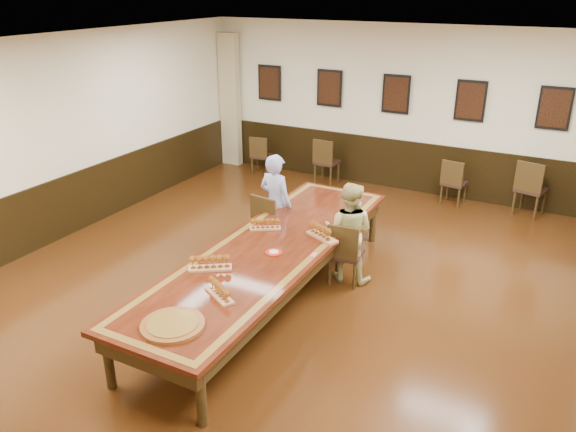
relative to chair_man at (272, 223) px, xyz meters
The scene contains 23 objects.
floor 1.46m from the chair_man, 61.46° to the right, with size 8.00×10.00×0.02m, color black.
ceiling 3.05m from the chair_man, 61.46° to the right, with size 8.00×10.00×0.02m, color white.
wall_back 4.01m from the chair_man, 80.19° to the left, with size 8.00×0.02×3.20m, color #F1EAC9.
wall_left 3.73m from the chair_man, 160.17° to the right, with size 0.02×10.00×3.20m, color #F1EAC9.
chair_man is the anchor object (origin of this frame).
chair_woman 1.40m from the chair_man, 13.39° to the right, with size 0.43×0.47×0.92m, color black, non-canonical shape.
spare_chair_a 3.91m from the chair_man, 122.74° to the left, with size 0.40×0.43×0.85m, color black, non-canonical shape.
spare_chair_b 3.46m from the chair_man, 100.16° to the left, with size 0.44×0.48×0.95m, color black, non-canonical shape.
spare_chair_c 3.96m from the chair_man, 59.56° to the left, with size 0.41×0.45×0.88m, color black, non-canonical shape.
spare_chair_d 4.84m from the chair_man, 46.56° to the left, with size 0.48×0.52×1.02m, color black, non-canonical shape.
person_man 0.31m from the chair_man, 80.84° to the left, with size 0.57×0.37×1.56m, color #5265CD.
person_woman 1.38m from the chair_man, ahead, with size 0.71×0.55×1.43m, color #C7C37C.
pink_phone 1.73m from the chair_man, 42.52° to the right, with size 0.06×0.13×0.01m, color #EB4E85.
curtain 4.85m from the chair_man, 130.58° to the left, with size 0.45×0.18×2.90m, color tan.
wainscoting 1.38m from the chair_man, 61.46° to the right, with size 8.00×10.00×1.00m.
conference_table 1.38m from the chair_man, 61.46° to the right, with size 1.40×5.00×0.76m.
posters 4.04m from the chair_man, 80.00° to the left, with size 6.14×0.04×0.74m.
flight_a 0.88m from the chair_man, 66.57° to the right, with size 0.43×0.33×0.16m.
flight_b 1.35m from the chair_man, 29.80° to the right, with size 0.52×0.35×0.19m.
flight_c 2.12m from the chair_man, 80.79° to the right, with size 0.51×0.41×0.19m.
flight_d 2.67m from the chair_man, 72.75° to the right, with size 0.46×0.34×0.17m.
red_plate_grp 1.58m from the chair_man, 59.45° to the right, with size 0.22×0.22×0.03m.
carved_platter 3.31m from the chair_man, 77.70° to the right, with size 0.75×0.75×0.05m.
Camera 1 is at (3.24, -5.62, 3.90)m, focal length 35.00 mm.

